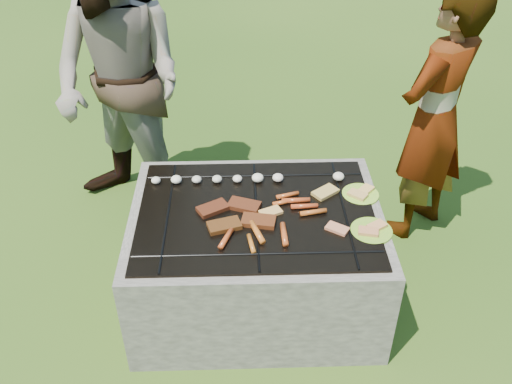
# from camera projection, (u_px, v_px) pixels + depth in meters

# --- Properties ---
(lawn) EXTENTS (60.00, 60.00, 0.00)m
(lawn) POSITION_uv_depth(u_px,v_px,m) (256.00, 295.00, 3.27)
(lawn) COLOR #204310
(lawn) RESTS_ON ground
(fire_pit) EXTENTS (1.30, 1.00, 0.62)m
(fire_pit) POSITION_uv_depth(u_px,v_px,m) (256.00, 259.00, 3.10)
(fire_pit) COLOR gray
(fire_pit) RESTS_ON ground
(mushrooms) EXTENTS (1.06, 0.06, 0.04)m
(mushrooms) POSITION_uv_depth(u_px,v_px,m) (241.00, 178.00, 3.11)
(mushrooms) COLOR beige
(mushrooms) RESTS_ON fire_pit
(pork_slabs) EXTENTS (0.41, 0.30, 0.02)m
(pork_slabs) POSITION_uv_depth(u_px,v_px,m) (236.00, 215.00, 2.87)
(pork_slabs) COLOR maroon
(pork_slabs) RESTS_ON fire_pit
(sausages) EXTENTS (0.55, 0.47, 0.03)m
(sausages) POSITION_uv_depth(u_px,v_px,m) (278.00, 219.00, 2.84)
(sausages) COLOR #B8441E
(sausages) RESTS_ON fire_pit
(bread_on_grate) EXTENTS (0.45, 0.43, 0.02)m
(bread_on_grate) POSITION_uv_depth(u_px,v_px,m) (314.00, 206.00, 2.93)
(bread_on_grate) COLOR tan
(bread_on_grate) RESTS_ON fire_pit
(plate_far) EXTENTS (0.20, 0.20, 0.03)m
(plate_far) POSITION_uv_depth(u_px,v_px,m) (361.00, 194.00, 3.03)
(plate_far) COLOR #D2FF3C
(plate_far) RESTS_ON fire_pit
(plate_near) EXTENTS (0.24, 0.24, 0.03)m
(plate_near) POSITION_uv_depth(u_px,v_px,m) (372.00, 230.00, 2.79)
(plate_near) COLOR #B2D432
(plate_near) RESTS_ON fire_pit
(cook) EXTENTS (0.69, 0.66, 1.59)m
(cook) POSITION_uv_depth(u_px,v_px,m) (434.00, 119.00, 3.32)
(cook) COLOR gray
(cook) RESTS_ON ground
(bystander) EXTENTS (1.14, 1.09, 1.86)m
(bystander) POSITION_uv_depth(u_px,v_px,m) (120.00, 84.00, 3.39)
(bystander) COLOR #A6938A
(bystander) RESTS_ON ground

